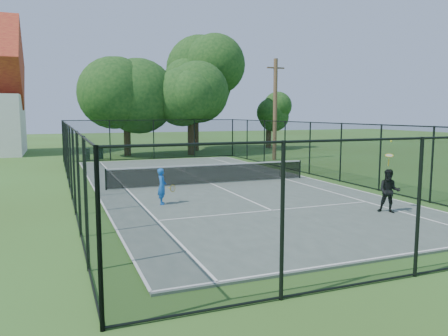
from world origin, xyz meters
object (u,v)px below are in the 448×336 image
object	(u,v)px
trash_bin_right	(100,153)
player_blue	(162,186)
tennis_net	(211,173)
utility_pole	(275,109)
player_black	(389,191)
trash_bin_left	(86,154)

from	to	relation	value
trash_bin_right	player_blue	size ratio (longest dim) A/B	0.64
tennis_net	trash_bin_right	xyz separation A→B (m)	(-3.89, 14.39, -0.13)
trash_bin_right	utility_pole	distance (m)	13.69
tennis_net	player_blue	bearing A→B (deg)	-130.61
trash_bin_right	utility_pole	bearing A→B (deg)	-23.96
player_blue	player_black	bearing A→B (deg)	-31.27
tennis_net	trash_bin_left	bearing A→B (deg)	109.42
trash_bin_left	player_black	distance (m)	23.65
tennis_net	utility_pole	world-z (taller)	utility_pole
utility_pole	player_black	size ratio (longest dim) A/B	3.00
trash_bin_right	player_black	xyz separation A→B (m)	(7.50, -22.55, 0.38)
trash_bin_right	player_blue	xyz separation A→B (m)	(0.52, -18.32, 0.30)
player_black	player_blue	bearing A→B (deg)	148.73
player_blue	player_black	size ratio (longest dim) A/B	0.55
tennis_net	player_black	size ratio (longest dim) A/B	4.07
player_blue	player_black	xyz separation A→B (m)	(6.97, -4.24, 0.08)
player_blue	player_black	distance (m)	8.16
trash_bin_left	trash_bin_right	world-z (taller)	trash_bin_left
trash_bin_right	player_blue	bearing A→B (deg)	-88.36
tennis_net	trash_bin_right	world-z (taller)	tennis_net
trash_bin_left	utility_pole	size ratio (longest dim) A/B	0.12
trash_bin_right	player_black	distance (m)	23.77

